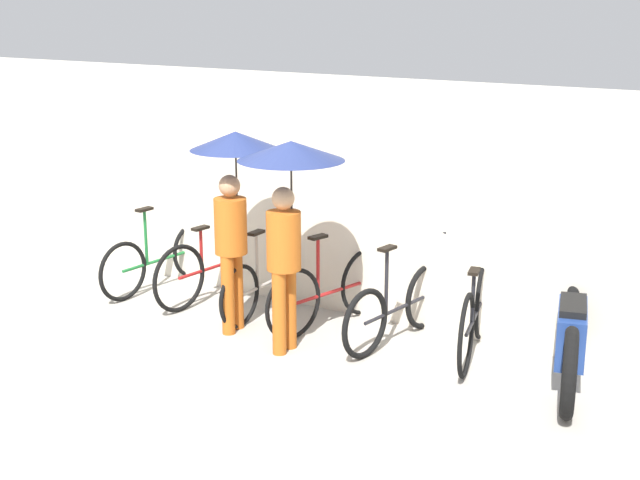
# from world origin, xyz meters

# --- Properties ---
(ground_plane) EXTENTS (30.00, 30.00, 0.00)m
(ground_plane) POSITION_xyz_m (0.00, 0.00, 0.00)
(ground_plane) COLOR #9E998E
(back_wall) EXTENTS (12.75, 0.12, 2.48)m
(back_wall) POSITION_xyz_m (0.00, 1.94, 1.24)
(back_wall) COLOR beige
(back_wall) RESTS_ON ground
(parked_bicycle_0) EXTENTS (0.44, 1.76, 1.04)m
(parked_bicycle_0) POSITION_xyz_m (-1.91, 1.51, 0.36)
(parked_bicycle_0) COLOR black
(parked_bicycle_0) RESTS_ON ground
(parked_bicycle_1) EXTENTS (0.44, 1.76, 0.99)m
(parked_bicycle_1) POSITION_xyz_m (-1.15, 1.53, 0.38)
(parked_bicycle_1) COLOR black
(parked_bicycle_1) RESTS_ON ground
(parked_bicycle_2) EXTENTS (0.44, 1.62, 1.05)m
(parked_bicycle_2) POSITION_xyz_m (-0.38, 1.45, 0.36)
(parked_bicycle_2) COLOR black
(parked_bicycle_2) RESTS_ON ground
(parked_bicycle_3) EXTENTS (0.58, 1.70, 1.11)m
(parked_bicycle_3) POSITION_xyz_m (0.38, 1.48, 0.38)
(parked_bicycle_3) COLOR black
(parked_bicycle_3) RESTS_ON ground
(parked_bicycle_4) EXTENTS (0.44, 1.66, 1.05)m
(parked_bicycle_4) POSITION_xyz_m (1.15, 1.44, 0.36)
(parked_bicycle_4) COLOR black
(parked_bicycle_4) RESTS_ON ground
(parked_bicycle_5) EXTENTS (0.56, 1.70, 1.09)m
(parked_bicycle_5) POSITION_xyz_m (1.91, 1.52, 0.40)
(parked_bicycle_5) COLOR black
(parked_bicycle_5) RESTS_ON ground
(pedestrian_leading) EXTENTS (0.89, 0.89, 1.99)m
(pedestrian_leading) POSITION_xyz_m (-0.40, 0.93, 1.51)
(pedestrian_leading) COLOR #B25619
(pedestrian_leading) RESTS_ON ground
(pedestrian_center) EXTENTS (0.99, 0.99, 1.98)m
(pedestrian_center) POSITION_xyz_m (0.35, 0.78, 1.56)
(pedestrian_center) COLOR #B25619
(pedestrian_center) RESTS_ON ground
(motorcycle) EXTENTS (0.80, 2.08, 0.94)m
(motorcycle) POSITION_xyz_m (2.84, 1.38, 0.42)
(motorcycle) COLOR black
(motorcycle) RESTS_ON ground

